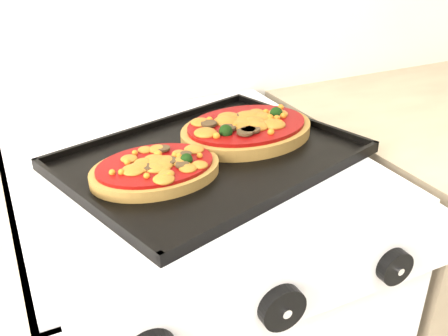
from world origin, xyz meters
TOP-DOWN VIEW (x-y plane):
  - control_panel at (-0.03, 1.39)m, footprint 0.60×0.02m
  - knob_center at (-0.04, 1.37)m, footprint 0.06×0.02m
  - knob_right at (0.14, 1.37)m, footprint 0.05×0.02m
  - baking_tray at (0.01, 1.68)m, footprint 0.57×0.49m
  - pizza_left at (-0.11, 1.65)m, footprint 0.22×0.16m
  - pizza_right at (0.10, 1.73)m, footprint 0.28×0.22m

SIDE VIEW (x-z plane):
  - control_panel at x=-0.03m, z-range 0.81..0.90m
  - knob_center at x=-0.04m, z-range 0.82..0.89m
  - knob_right at x=0.14m, z-range 0.83..0.88m
  - baking_tray at x=0.01m, z-range 0.91..0.93m
  - pizza_left at x=-0.11m, z-range 0.92..0.95m
  - pizza_right at x=0.10m, z-range 0.92..0.96m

